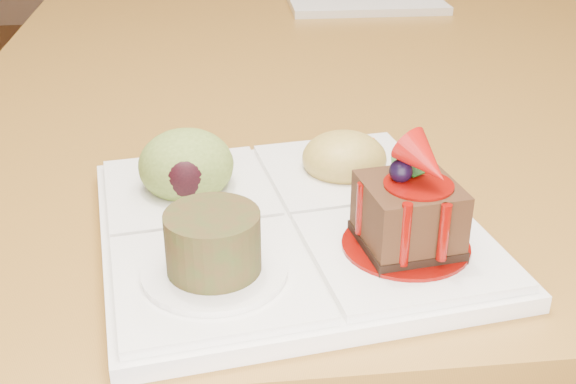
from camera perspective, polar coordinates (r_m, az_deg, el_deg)
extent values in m
plane|color=brown|center=(1.58, 3.61, -12.80)|extent=(6.00, 6.00, 0.00)
cube|color=brown|center=(1.25, 4.60, 13.92)|extent=(1.00, 1.80, 0.04)
cylinder|color=brown|center=(2.15, -11.80, 8.68)|extent=(0.06, 0.06, 0.71)
cylinder|color=brown|center=(2.24, 11.52, 9.48)|extent=(0.06, 0.06, 0.71)
cylinder|color=black|center=(1.77, -19.13, -1.81)|extent=(0.03, 0.03, 0.40)
cylinder|color=black|center=(1.48, -18.55, -7.77)|extent=(0.03, 0.03, 0.40)
cube|color=white|center=(0.51, 0.00, -2.88)|extent=(0.29, 0.29, 0.01)
cube|color=white|center=(0.48, 9.24, -4.59)|extent=(0.14, 0.14, 0.01)
cube|color=white|center=(0.45, -5.79, -6.77)|extent=(0.14, 0.14, 0.01)
cube|color=white|center=(0.55, -7.92, 0.26)|extent=(0.14, 0.14, 0.01)
cube|color=white|center=(0.58, 4.43, 1.68)|extent=(0.14, 0.14, 0.01)
cylinder|color=#670703|center=(0.47, 9.28, -4.16)|extent=(0.08, 0.08, 0.00)
cube|color=black|center=(0.47, 9.30, -3.88)|extent=(0.07, 0.07, 0.01)
cube|color=#381D0F|center=(0.46, 9.51, -1.45)|extent=(0.07, 0.07, 0.04)
cylinder|color=#670703|center=(0.45, 9.70, 0.72)|extent=(0.04, 0.04, 0.00)
sphere|color=black|center=(0.45, 8.91, 1.67)|extent=(0.01, 0.01, 0.01)
cone|color=#990E09|center=(0.44, 10.81, 2.40)|extent=(0.04, 0.05, 0.04)
cube|color=#134010|center=(0.46, 9.72, 1.97)|extent=(0.02, 0.02, 0.01)
cube|color=#134010|center=(0.46, 8.83, 2.04)|extent=(0.01, 0.02, 0.01)
cylinder|color=#670703|center=(0.43, 9.24, -3.35)|extent=(0.01, 0.01, 0.04)
cylinder|color=#670703|center=(0.44, 12.22, -3.14)|extent=(0.01, 0.01, 0.04)
cylinder|color=#670703|center=(0.46, 5.81, -1.31)|extent=(0.01, 0.01, 0.04)
cylinder|color=white|center=(0.44, -5.82, -6.23)|extent=(0.09, 0.09, 0.00)
cylinder|color=#432413|center=(0.43, -5.95, -3.92)|extent=(0.06, 0.06, 0.04)
cylinder|color=#4E2710|center=(0.43, -6.03, -2.45)|extent=(0.05, 0.05, 0.00)
ellipsoid|color=olive|center=(0.54, -8.05, 2.11)|extent=(0.07, 0.07, 0.05)
ellipsoid|color=black|center=(0.52, -8.09, 1.13)|extent=(0.04, 0.03, 0.03)
ellipsoid|color=#B48F41|center=(0.57, 4.47, 2.69)|extent=(0.07, 0.07, 0.04)
cube|color=orange|center=(0.58, 5.94, 3.59)|extent=(0.02, 0.02, 0.01)
cube|color=#3E7F1B|center=(0.58, 3.94, 3.76)|extent=(0.02, 0.02, 0.02)
cube|color=orange|center=(0.56, 3.01, 2.86)|extent=(0.02, 0.02, 0.01)
cube|color=#3E7F1B|center=(0.56, 5.02, 2.52)|extent=(0.02, 0.02, 0.02)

